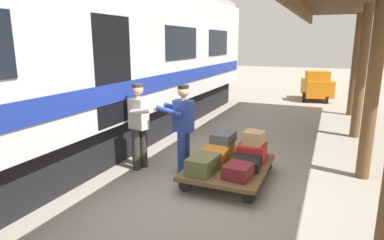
{
  "coord_description": "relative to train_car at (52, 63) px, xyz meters",
  "views": [
    {
      "loc": [
        -1.55,
        5.13,
        2.48
      ],
      "look_at": [
        0.65,
        -0.07,
        1.15
      ],
      "focal_mm": 31.08,
      "sensor_mm": 36.0,
      "label": 1
    }
  ],
  "objects": [
    {
      "name": "ground_plane",
      "position": [
        -3.68,
        -0.0,
        -2.06
      ],
      "size": [
        60.0,
        60.0,
        0.0
      ],
      "primitive_type": "plane",
      "color": "gray"
    },
    {
      "name": "train_car",
      "position": [
        0.0,
        0.0,
        0.0
      ],
      "size": [
        3.02,
        17.27,
        4.0
      ],
      "color": "silver",
      "rests_on": "ground_plane"
    },
    {
      "name": "luggage_cart",
      "position": [
        -3.63,
        -0.37,
        -1.8
      ],
      "size": [
        1.36,
        1.84,
        0.3
      ],
      "color": "brown",
      "rests_on": "ground_plane"
    },
    {
      "name": "suitcase_red_plastic",
      "position": [
        -3.94,
        -0.88,
        -1.62
      ],
      "size": [
        0.52,
        0.55,
        0.29
      ],
      "primitive_type": "cube",
      "rotation": [
        0.0,
        0.0,
        0.03
      ],
      "color": "#AD231E",
      "rests_on": "luggage_cart"
    },
    {
      "name": "suitcase_black_hardshell",
      "position": [
        -3.94,
        -0.37,
        -1.68
      ],
      "size": [
        0.56,
        0.59,
        0.17
      ],
      "primitive_type": "cube",
      "rotation": [
        0.0,
        0.0,
        0.1
      ],
      "color": "black",
      "rests_on": "luggage_cart"
    },
    {
      "name": "suitcase_orange_carryall",
      "position": [
        -3.33,
        -0.37,
        -1.64
      ],
      "size": [
        0.5,
        0.46,
        0.24
      ],
      "primitive_type": "cube",
      "rotation": [
        0.0,
        0.0,
        0.02
      ],
      "color": "#CC6B23",
      "rests_on": "luggage_cart"
    },
    {
      "name": "suitcase_olive_duffel",
      "position": [
        -3.33,
        0.13,
        -1.62
      ],
      "size": [
        0.46,
        0.65,
        0.28
      ],
      "primitive_type": "cube",
      "rotation": [
        0.0,
        0.0,
        -0.08
      ],
      "color": "brown",
      "rests_on": "luggage_cart"
    },
    {
      "name": "suitcase_yellow_case",
      "position": [
        -3.33,
        -0.88,
        -1.63
      ],
      "size": [
        0.41,
        0.58,
        0.25
      ],
      "primitive_type": "cube",
      "rotation": [
        0.0,
        0.0,
        -0.03
      ],
      "color": "gold",
      "rests_on": "luggage_cart"
    },
    {
      "name": "suitcase_maroon_trunk",
      "position": [
        -3.94,
        0.13,
        -1.65
      ],
      "size": [
        0.46,
        0.5,
        0.23
      ],
      "primitive_type": "cube",
      "rotation": [
        0.0,
        0.0,
        -0.12
      ],
      "color": "maroon",
      "rests_on": "luggage_cart"
    },
    {
      "name": "suitcase_tan_vintage",
      "position": [
        -3.96,
        -0.89,
        -1.34
      ],
      "size": [
        0.38,
        0.4,
        0.26
      ],
      "primitive_type": "cube",
      "rotation": [
        0.0,
        0.0,
        -0.07
      ],
      "color": "tan",
      "rests_on": "suitcase_red_plastic"
    },
    {
      "name": "suitcase_slate_roller",
      "position": [
        -3.35,
        -0.9,
        -1.41
      ],
      "size": [
        0.42,
        0.54,
        0.19
      ],
      "primitive_type": "cube",
      "rotation": [
        0.0,
        0.0,
        -0.06
      ],
      "color": "#4C515B",
      "rests_on": "suitcase_yellow_case"
    },
    {
      "name": "porter_in_overalls",
      "position": [
        -2.68,
        -0.44,
        -1.14
      ],
      "size": [
        0.67,
        0.43,
        1.7
      ],
      "color": "navy",
      "rests_on": "ground_plane"
    },
    {
      "name": "porter_by_door",
      "position": [
        -1.84,
        -0.27,
        -1.14
      ],
      "size": [
        0.72,
        0.52,
        1.7
      ],
      "color": "#332D28",
      "rests_on": "ground_plane"
    },
    {
      "name": "baggage_tug",
      "position": [
        -4.65,
        -10.08,
        -1.43
      ],
      "size": [
        1.46,
        1.9,
        1.3
      ],
      "color": "orange",
      "rests_on": "ground_plane"
    }
  ]
}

